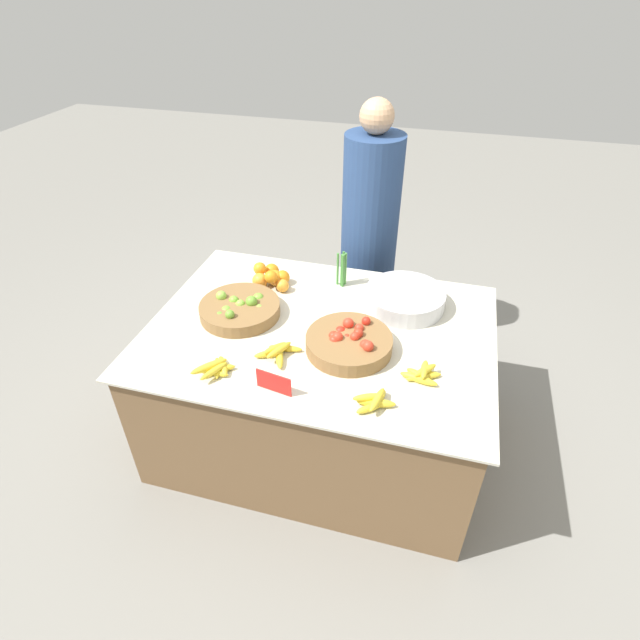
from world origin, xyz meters
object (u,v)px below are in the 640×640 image
at_px(lime_bowl, 240,309).
at_px(metal_bowl, 405,299).
at_px(price_sign, 274,383).
at_px(tomato_basket, 349,342).
at_px(vendor_person, 369,243).

distance_m(lime_bowl, metal_bowl, 0.80).
bearing_deg(price_sign, tomato_basket, 65.12).
height_order(lime_bowl, vendor_person, vendor_person).
bearing_deg(price_sign, metal_bowl, 69.64).
height_order(metal_bowl, price_sign, same).
height_order(price_sign, vendor_person, vendor_person).
distance_m(lime_bowl, tomato_basket, 0.57).
xyz_separation_m(lime_bowl, metal_bowl, (0.75, 0.28, 0.01)).
xyz_separation_m(tomato_basket, vendor_person, (-0.10, 1.00, -0.04)).
relative_size(price_sign, vendor_person, 0.10).
bearing_deg(metal_bowl, lime_bowl, -159.84).
bearing_deg(tomato_basket, price_sign, -124.52).
relative_size(lime_bowl, price_sign, 2.52).
relative_size(lime_bowl, vendor_person, 0.25).
xyz_separation_m(tomato_basket, metal_bowl, (0.19, 0.39, 0.01)).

